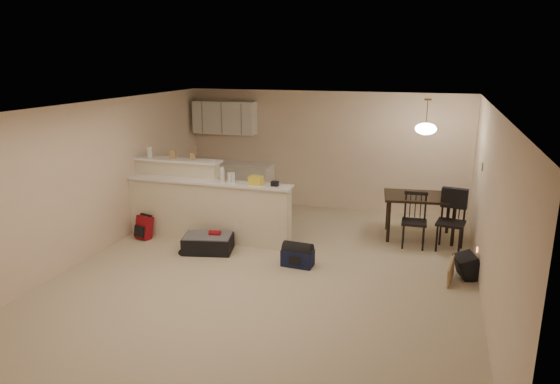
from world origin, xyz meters
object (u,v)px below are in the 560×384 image
at_px(dining_chair_near, 414,221).
at_px(red_backpack, 144,227).
at_px(dining_chair_far, 451,221).
at_px(navy_duffel, 298,258).
at_px(black_daypack, 468,266).
at_px(suitcase, 208,244).
at_px(dining_table, 420,201).
at_px(pendant_lamp, 426,128).

distance_m(dining_chair_near, red_backpack, 4.77).
bearing_deg(dining_chair_near, dining_chair_far, 0.88).
relative_size(navy_duffel, black_daypack, 1.26).
bearing_deg(suitcase, navy_duffel, -17.46).
distance_m(dining_table, navy_duffel, 2.64).
relative_size(dining_chair_far, suitcase, 1.27).
xyz_separation_m(suitcase, black_daypack, (4.12, 0.23, 0.03)).
xyz_separation_m(navy_duffel, black_daypack, (2.52, 0.36, 0.04)).
xyz_separation_m(dining_table, navy_duffel, (-1.74, -1.90, -0.56)).
xyz_separation_m(dining_chair_near, black_daypack, (0.84, -1.03, -0.30)).
xyz_separation_m(pendant_lamp, black_daypack, (0.78, -1.54, -1.82)).
height_order(dining_chair_near, black_daypack, dining_chair_near).
bearing_deg(red_backpack, suitcase, 6.35).
relative_size(dining_table, black_daypack, 3.53).
relative_size(dining_chair_far, black_daypack, 2.66).
xyz_separation_m(dining_table, suitcase, (-3.34, -1.78, -0.56)).
bearing_deg(suitcase, dining_chair_near, 8.08).
relative_size(dining_table, red_backpack, 3.25).
xyz_separation_m(dining_chair_near, suitcase, (-3.28, -1.26, -0.34)).
bearing_deg(dining_chair_far, pendant_lamp, 146.63).
height_order(dining_chair_far, red_backpack, dining_chair_far).
height_order(dining_table, red_backpack, dining_table).
relative_size(dining_table, dining_chair_far, 1.33).
bearing_deg(navy_duffel, red_backpack, 176.68).
distance_m(pendant_lamp, black_daypack, 2.51).
height_order(pendant_lamp, red_backpack, pendant_lamp).
distance_m(dining_chair_near, dining_chair_far, 0.59).
bearing_deg(red_backpack, dining_chair_far, 27.37).
xyz_separation_m(dining_table, black_daypack, (0.78, -1.54, -0.52)).
xyz_separation_m(dining_chair_far, navy_duffel, (-2.27, -1.42, -0.38)).
bearing_deg(navy_duffel, pendant_lamp, 51.07).
bearing_deg(dining_table, dining_chair_near, -103.94).
height_order(red_backpack, navy_duffel, red_backpack).
distance_m(dining_chair_far, red_backpack, 5.36).
distance_m(suitcase, red_backpack, 1.39).
distance_m(dining_table, dining_chair_near, 0.56).
bearing_deg(navy_duffel, dining_table, 51.07).
xyz_separation_m(pendant_lamp, navy_duffel, (-1.74, -1.90, -1.86)).
relative_size(pendant_lamp, red_backpack, 1.49).
distance_m(pendant_lamp, dining_chair_far, 1.64).
distance_m(dining_chair_far, black_daypack, 1.14).
height_order(dining_chair_near, dining_chair_far, dining_chair_far).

